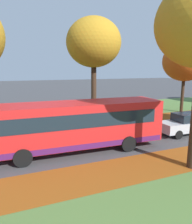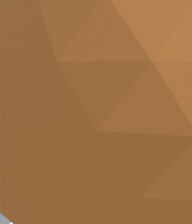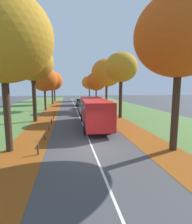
% 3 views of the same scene
% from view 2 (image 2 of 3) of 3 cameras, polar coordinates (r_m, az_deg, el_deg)
% --- Properties ---
extents(ground_plane, '(160.00, 160.00, 0.00)m').
position_cam_2_polar(ground_plane, '(11.25, -23.30, -28.21)').
color(ground_plane, '#424244').
extents(grass_verge_left, '(12.00, 90.00, 0.01)m').
position_cam_2_polar(grass_verge_left, '(30.08, -7.42, 4.51)').
color(grass_verge_left, '#517538').
rests_on(grass_verge_left, ground).
extents(leaf_litter_left, '(2.80, 60.00, 0.00)m').
position_cam_2_polar(leaf_litter_left, '(22.93, -5.55, -0.51)').
color(leaf_litter_left, '#8C4714').
rests_on(leaf_litter_left, grass_verge_left).
extents(leaf_litter_right, '(2.80, 60.00, 0.00)m').
position_cam_2_polar(leaf_litter_right, '(20.21, 17.72, -4.40)').
color(leaf_litter_right, '#8C4714').
rests_on(leaf_litter_right, grass_verge_right).
extents(road_centre_line, '(0.12, 80.00, 0.01)m').
position_cam_2_polar(road_centre_line, '(26.51, 9.73, 2.20)').
color(road_centre_line, silver).
rests_on(road_centre_line, ground).
extents(tree_left_near, '(4.97, 4.97, 9.49)m').
position_cam_2_polar(tree_left_near, '(19.64, -13.66, 17.08)').
color(tree_left_near, '#382619').
rests_on(tree_left_near, ground).
extents(tree_left_mid, '(4.87, 4.87, 7.91)m').
position_cam_2_polar(tree_left_mid, '(29.09, 0.21, 15.57)').
color(tree_left_mid, '#382619').
rests_on(tree_left_mid, ground).
extents(tree_left_far, '(5.26, 5.26, 8.20)m').
position_cam_2_polar(tree_left_far, '(40.02, 8.10, 16.87)').
color(tree_left_far, black).
rests_on(tree_left_far, ground).
extents(tree_left_distant, '(4.08, 4.08, 7.88)m').
position_cam_2_polar(tree_left_distant, '(50.54, 11.72, 17.57)').
color(tree_left_distant, black).
rests_on(tree_left_distant, ground).
extents(tree_right_nearest, '(5.75, 5.75, 10.04)m').
position_cam_2_polar(tree_right_nearest, '(3.65, 9.00, 8.39)').
color(tree_right_nearest, '#382619').
rests_on(tree_right_nearest, ground).
extents(tree_right_near, '(4.44, 4.44, 8.93)m').
position_cam_2_polar(tree_right_near, '(16.40, 22.92, 14.38)').
color(tree_right_near, '#382619').
rests_on(tree_right_near, ground).
extents(tree_right_mid, '(5.72, 5.72, 9.54)m').
position_cam_2_polar(tree_right_mid, '(25.62, 24.33, 15.98)').
color(tree_right_mid, '#422D1E').
rests_on(tree_right_mid, ground).
extents(tree_right_far, '(5.05, 5.05, 7.98)m').
position_cam_2_polar(tree_right_far, '(36.96, 24.44, 14.85)').
color(tree_right_far, '#422D1E').
rests_on(tree_right_far, ground).
extents(tree_right_distant, '(4.69, 4.69, 7.90)m').
position_cam_2_polar(tree_right_distant, '(48.34, 24.51, 15.85)').
color(tree_right_distant, '#422D1E').
rests_on(tree_right_distant, ground).
extents(bollard_second, '(0.12, 0.12, 0.57)m').
position_cam_2_polar(bollard_second, '(14.52, -25.17, -14.63)').
color(bollard_second, '#4C3823').
rests_on(bollard_second, ground).
extents(bollard_third, '(0.12, 0.12, 0.62)m').
position_cam_2_polar(bollard_third, '(16.29, -16.78, -9.37)').
color(bollard_third, '#4C3823').
rests_on(bollard_third, ground).
extents(bollard_fourth, '(0.12, 0.12, 0.60)m').
position_cam_2_polar(bollard_fourth, '(18.47, -10.48, -5.14)').
color(bollard_fourth, '#4C3823').
rests_on(bollard_fourth, ground).
extents(bollard_fifth, '(0.12, 0.12, 0.74)m').
position_cam_2_polar(bollard_fifth, '(20.86, -5.61, -1.62)').
color(bollard_fifth, '#4C3823').
rests_on(bollard_fifth, ground).
extents(bollard_sixth, '(0.12, 0.12, 0.70)m').
position_cam_2_polar(bollard_sixth, '(23.47, -1.81, 0.97)').
color(bollard_sixth, '#4C3823').
rests_on(bollard_sixth, ground).
extents(bus, '(2.92, 10.48, 2.98)m').
position_cam_2_polar(bus, '(14.28, 0.76, -6.47)').
color(bus, red).
rests_on(bus, ground).
extents(car_silver_lead, '(1.88, 4.25, 1.62)m').
position_cam_2_polar(car_silver_lead, '(22.27, 9.65, 0.85)').
color(car_silver_lead, '#B7BABF').
rests_on(car_silver_lead, ground).
extents(car_red_following, '(1.85, 4.23, 1.62)m').
position_cam_2_polar(car_red_following, '(29.03, 14.39, 5.11)').
color(car_red_following, '#B21919').
rests_on(car_red_following, ground).
extents(car_green_third_in_line, '(1.89, 4.26, 1.62)m').
position_cam_2_polar(car_green_third_in_line, '(34.68, 15.75, 7.42)').
color(car_green_third_in_line, '#1E6038').
rests_on(car_green_third_in_line, ground).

